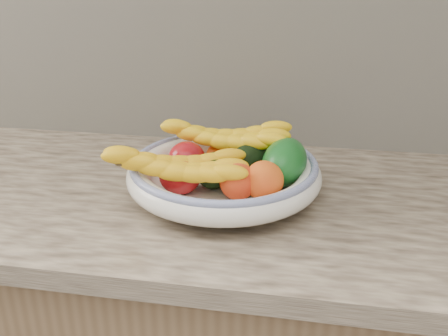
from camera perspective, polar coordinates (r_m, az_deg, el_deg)
fruit_bowl at (r=1.00m, az=-0.00°, el=-0.60°), size 0.39×0.39×0.08m
clementine_back_left at (r=1.08m, az=-0.56°, el=1.59°), size 0.06×0.06×0.05m
clementine_back_right at (r=1.08m, az=2.99°, el=1.44°), size 0.06×0.06×0.04m
clementine_back_mid at (r=1.05m, az=0.68°, el=0.94°), size 0.07×0.07×0.05m
tomato_left at (r=1.04m, az=-4.28°, el=1.13°), size 0.08×0.08×0.07m
tomato_near_left at (r=0.96m, az=-5.03°, el=-0.85°), size 0.10×0.10×0.07m
avocado_center at (r=0.98m, az=-1.06°, el=-0.24°), size 0.08×0.11×0.07m
avocado_right at (r=1.03m, az=3.05°, el=1.00°), size 0.11×0.12×0.07m
green_mango at (r=0.99m, az=6.92°, el=0.65°), size 0.13×0.15×0.12m
peach_front at (r=0.93m, az=1.61°, el=-1.55°), size 0.09×0.09×0.07m
peach_right at (r=0.93m, az=4.58°, el=-1.43°), size 0.08×0.08×0.07m
banana_bunch_back at (r=1.06m, az=0.02°, el=3.13°), size 0.30×0.12×0.08m
banana_bunch_front at (r=0.94m, az=-5.56°, el=-0.24°), size 0.30×0.17×0.08m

